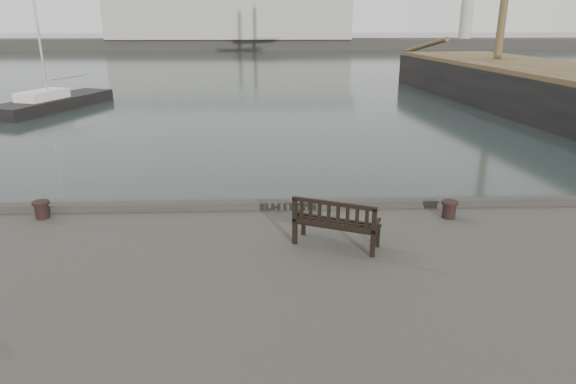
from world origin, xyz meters
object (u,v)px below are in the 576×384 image
(bollard_right, at_px, (449,210))
(yacht_d, at_px, (55,106))
(bollard_left, at_px, (42,210))
(bench, at_px, (336,231))

(bollard_right, height_order, yacht_d, yacht_d)
(bollard_right, bearing_deg, bollard_left, 177.87)
(bollard_left, xyz_separation_m, yacht_d, (-9.45, 24.66, -1.53))
(bollard_left, distance_m, bollard_right, 9.66)
(bench, bearing_deg, bollard_right, 50.94)
(bench, relative_size, bollard_right, 4.52)
(bollard_left, xyz_separation_m, bollard_right, (9.65, -0.36, -0.00))
(bench, bearing_deg, bollard_left, -171.07)
(yacht_d, bearing_deg, bollard_left, -49.20)
(bollard_left, bearing_deg, bench, -15.10)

